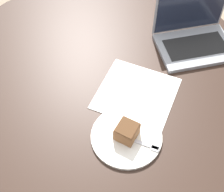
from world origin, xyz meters
TOP-DOWN VIEW (x-y plane):
  - ground_plane at (0.00, 0.00)m, footprint 12.00×12.00m
  - dining_table at (0.00, 0.00)m, footprint 1.38×1.38m
  - paper_document at (0.19, 0.02)m, footprint 0.38×0.37m
  - plate at (0.30, -0.15)m, footprint 0.26×0.26m
  - cake_slice at (0.30, -0.15)m, footprint 0.09×0.09m
  - fork at (0.35, -0.14)m, footprint 0.17×0.08m
  - laptop at (0.18, 0.42)m, footprint 0.38×0.41m

SIDE VIEW (x-z plane):
  - ground_plane at x=0.00m, z-range 0.00..0.00m
  - dining_table at x=0.00m, z-range 0.23..0.95m
  - paper_document at x=0.19m, z-range 0.71..0.72m
  - plate at x=0.30m, z-range 0.71..0.73m
  - fork at x=0.35m, z-range 0.73..0.73m
  - laptop at x=0.18m, z-range 0.64..0.87m
  - cake_slice at x=0.30m, z-range 0.73..0.78m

